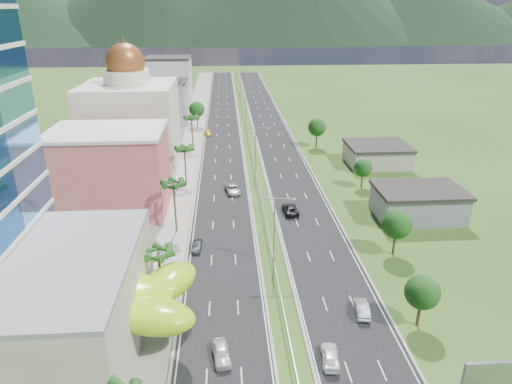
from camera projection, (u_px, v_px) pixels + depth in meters
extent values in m
plane|color=#2D5119|center=(282.00, 306.00, 59.12)|extent=(500.00, 500.00, 0.00)
cube|color=black|center=(223.00, 130.00, 141.65)|extent=(11.00, 260.00, 0.04)
cube|color=black|center=(271.00, 129.00, 142.61)|extent=(11.00, 260.00, 0.04)
cube|color=gray|center=(192.00, 131.00, 141.03)|extent=(7.00, 260.00, 0.12)
cube|color=gray|center=(250.00, 144.00, 125.30)|extent=(0.08, 216.00, 0.28)
cube|color=gray|center=(238.00, 85.00, 219.49)|extent=(0.10, 0.12, 0.70)
cylinder|color=gray|center=(274.00, 232.00, 66.25)|extent=(0.20, 0.20, 11.00)
cube|color=gray|center=(265.00, 199.00, 64.14)|extent=(2.88, 0.12, 0.12)
cube|color=gray|center=(285.00, 199.00, 64.32)|extent=(2.88, 0.12, 0.12)
cube|color=silver|center=(255.00, 200.00, 64.10)|extent=(0.60, 0.25, 0.18)
cube|color=silver|center=(294.00, 199.00, 64.44)|extent=(0.60, 0.25, 0.18)
cylinder|color=gray|center=(256.00, 151.00, 103.15)|extent=(0.20, 0.20, 11.00)
cube|color=gray|center=(249.00, 128.00, 101.04)|extent=(2.88, 0.12, 0.12)
cube|color=gray|center=(262.00, 128.00, 101.22)|extent=(2.88, 0.12, 0.12)
cube|color=silver|center=(243.00, 129.00, 100.99)|extent=(0.60, 0.25, 0.18)
cube|color=silver|center=(268.00, 128.00, 101.34)|extent=(0.60, 0.25, 0.18)
cylinder|color=gray|center=(246.00, 109.00, 144.66)|extent=(0.20, 0.20, 11.00)
cube|color=gray|center=(241.00, 92.00, 142.55)|extent=(2.88, 0.12, 0.12)
cube|color=gray|center=(250.00, 92.00, 142.73)|extent=(2.88, 0.12, 0.12)
cube|color=silver|center=(237.00, 92.00, 142.50)|extent=(0.60, 0.25, 0.18)
cube|color=silver|center=(254.00, 92.00, 142.85)|extent=(0.60, 0.25, 0.18)
cylinder|color=gray|center=(241.00, 86.00, 186.16)|extent=(0.20, 0.20, 11.00)
cube|color=gray|center=(237.00, 72.00, 184.05)|extent=(2.88, 0.12, 0.12)
cube|color=gray|center=(244.00, 72.00, 184.24)|extent=(2.88, 0.12, 0.12)
cube|color=silver|center=(234.00, 73.00, 184.01)|extent=(0.60, 0.25, 0.18)
cube|color=silver|center=(247.00, 73.00, 184.36)|extent=(0.60, 0.25, 0.18)
cylinder|color=gray|center=(87.00, 310.00, 54.99)|extent=(0.50, 0.50, 4.00)
cylinder|color=gray|center=(138.00, 335.00, 50.82)|extent=(0.50, 0.50, 4.00)
cylinder|color=gray|center=(95.00, 356.00, 47.80)|extent=(0.50, 0.50, 4.00)
cylinder|color=gray|center=(162.00, 307.00, 55.56)|extent=(0.50, 0.50, 4.00)
cube|color=#D15559|center=(111.00, 173.00, 84.00)|extent=(20.00, 15.00, 15.00)
cube|color=beige|center=(132.00, 128.00, 104.26)|extent=(20.00, 20.00, 20.00)
cylinder|color=beige|center=(127.00, 77.00, 99.88)|extent=(10.00, 10.00, 3.00)
sphere|color=brown|center=(125.00, 63.00, 98.74)|extent=(8.40, 8.40, 8.40)
cube|color=gray|center=(153.00, 113.00, 128.15)|extent=(16.00, 15.00, 16.00)
cube|color=#A79B89|center=(162.00, 103.00, 149.01)|extent=(16.00, 15.00, 13.00)
cube|color=silver|center=(169.00, 84.00, 169.28)|extent=(16.00, 15.00, 18.00)
cube|color=#D85919|center=(490.00, 376.00, 41.84)|extent=(5.20, 0.35, 3.20)
cube|color=gray|center=(418.00, 204.00, 83.01)|extent=(15.00, 10.00, 5.00)
cube|color=#A79B89|center=(377.00, 155.00, 110.92)|extent=(14.00, 12.00, 4.40)
cylinder|color=#47301C|center=(161.00, 277.00, 58.55)|extent=(0.36, 0.36, 7.50)
cylinder|color=#47301C|center=(175.00, 208.00, 76.71)|extent=(0.36, 0.36, 9.00)
cylinder|color=#47301C|center=(185.00, 166.00, 98.12)|extent=(0.36, 0.36, 8.00)
cylinder|color=#47301C|center=(192.00, 134.00, 121.03)|extent=(0.36, 0.36, 8.80)
cylinder|color=#47301C|center=(197.00, 119.00, 144.83)|extent=(0.40, 0.40, 4.90)
sphere|color=#1E4D18|center=(197.00, 109.00, 143.63)|extent=(4.90, 4.90, 4.90)
cylinder|color=#47301C|center=(419.00, 311.00, 54.72)|extent=(0.40, 0.40, 4.20)
sphere|color=#1E4D18|center=(422.00, 292.00, 53.70)|extent=(4.20, 4.20, 4.20)
cylinder|color=#47301C|center=(394.00, 241.00, 70.53)|extent=(0.40, 0.40, 4.55)
sphere|color=#1E4D18|center=(397.00, 224.00, 69.42)|extent=(4.55, 4.55, 4.55)
cylinder|color=#47301C|center=(362.00, 179.00, 96.68)|extent=(0.40, 0.40, 3.85)
sphere|color=#1E4D18|center=(363.00, 168.00, 95.74)|extent=(3.85, 3.85, 3.85)
cylinder|color=#47301C|center=(316.00, 138.00, 123.90)|extent=(0.40, 0.40, 4.90)
sphere|color=#1E4D18|center=(317.00, 127.00, 122.70)|extent=(4.90, 4.90, 4.90)
imported|color=silver|center=(221.00, 353.00, 49.96)|extent=(2.36, 4.67, 1.52)
imported|color=black|center=(197.00, 246.00, 72.33)|extent=(1.69, 4.05, 1.30)
imported|color=#9FA1A6|center=(233.00, 189.00, 94.28)|extent=(3.45, 5.98, 1.57)
imported|color=gold|center=(208.00, 133.00, 136.01)|extent=(2.53, 4.75, 1.31)
imported|color=white|center=(330.00, 356.00, 49.53)|extent=(2.30, 4.67, 1.53)
imported|color=#B0B4B8|center=(362.00, 308.00, 57.34)|extent=(2.12, 4.65, 1.48)
imported|color=black|center=(290.00, 209.00, 85.09)|extent=(2.79, 5.61, 1.53)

